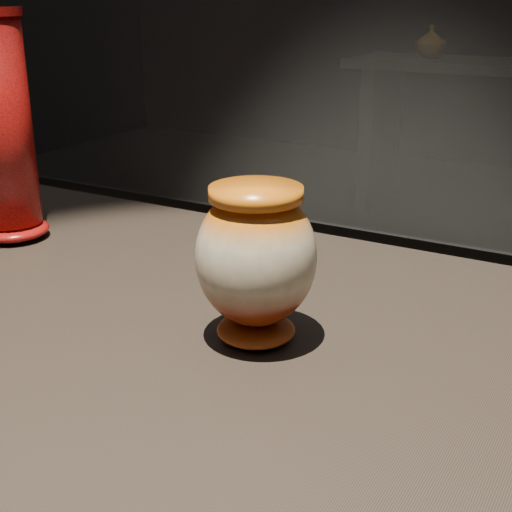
{
  "coord_description": "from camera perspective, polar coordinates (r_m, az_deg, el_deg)",
  "views": [
    {
      "loc": [
        0.42,
        -0.58,
        1.26
      ],
      "look_at": [
        0.08,
        0.03,
        1.0
      ],
      "focal_mm": 50.0,
      "sensor_mm": 36.0,
      "label": 1
    }
  ],
  "objects": [
    {
      "name": "tall_vase",
      "position": [
        1.13,
        -19.69,
        9.3
      ],
      "size": [
        0.13,
        0.13,
        0.34
      ],
      "rotation": [
        0.0,
        0.0,
        0.25
      ],
      "color": "red",
      "rests_on": "display_plinth"
    },
    {
      "name": "main_vase",
      "position": [
        0.75,
        -0.0,
        -0.22
      ],
      "size": [
        0.15,
        0.15,
        0.17
      ],
      "rotation": [
        0.0,
        0.0,
        -0.2
      ],
      "color": "maroon",
      "rests_on": "display_plinth"
    },
    {
      "name": "back_vase_left",
      "position": [
        4.36,
        13.82,
        16.32
      ],
      "size": [
        0.24,
        0.24,
        0.18
      ],
      "primitive_type": "imported",
      "rotation": [
        0.0,
        0.0,
        5.58
      ],
      "color": "#9B6B16",
      "rests_on": "back_shelf"
    }
  ]
}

